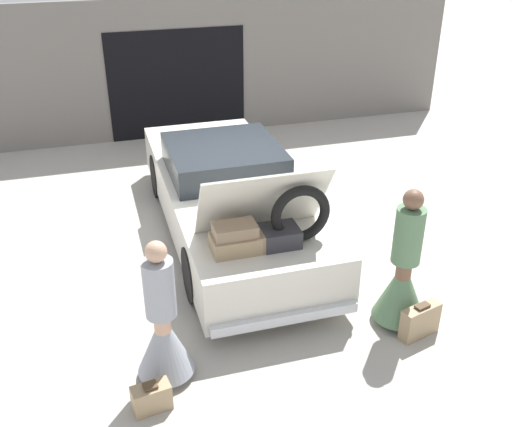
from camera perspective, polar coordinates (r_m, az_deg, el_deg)
ground_plane at (r=9.09m, az=-2.46°, el=-1.75°), size 40.00×40.00×0.00m
garage_wall_back at (r=12.62m, az=-7.62°, el=13.45°), size 12.00×0.14×2.80m
car at (r=8.79m, az=-2.51°, el=1.64°), size 1.88×5.15×1.79m
person_left at (r=6.29m, az=-8.84°, el=-11.00°), size 0.60×0.60×1.64m
person_right at (r=7.13m, az=13.79°, el=-5.94°), size 0.62×0.62×1.74m
suitcase_beside_left_person at (r=6.24m, az=-9.92°, el=-16.89°), size 0.41×0.25×0.32m
suitcase_beside_right_person at (r=7.22m, az=15.35°, el=-9.84°), size 0.53×0.29×0.43m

